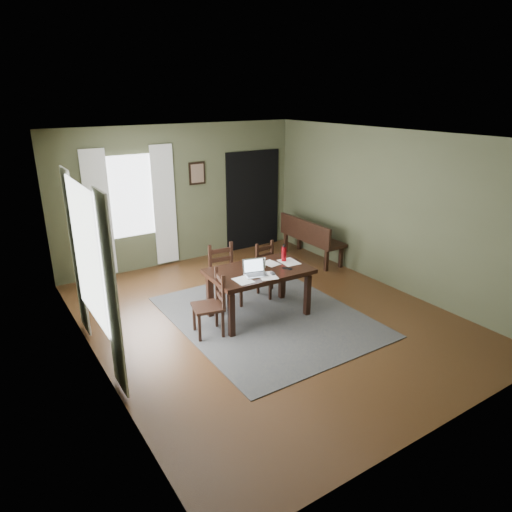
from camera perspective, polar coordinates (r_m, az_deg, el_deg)
ground at (r=7.08m, az=1.33°, el=-7.61°), size 5.00×6.00×0.01m
room_shell at (r=6.44m, az=1.46°, el=6.81°), size 5.02×6.02×2.71m
rug at (r=7.07m, az=1.33°, el=-7.53°), size 2.60×3.20×0.01m
dining_table at (r=6.82m, az=0.35°, el=-2.41°), size 1.55×0.97×0.76m
chair_end at (r=6.43m, az=-5.62°, el=-6.03°), size 0.49×0.49×0.94m
chair_back_left at (r=7.29m, az=-3.93°, el=-2.55°), size 0.47×0.47×0.99m
chair_back_right at (r=7.67m, az=1.68°, el=-1.74°), size 0.43×0.43×0.88m
bench at (r=9.28m, az=6.73°, el=2.52°), size 0.49×1.53×0.86m
laptop at (r=6.58m, az=-0.14°, el=-1.85°), size 0.38×0.33×0.22m
computer_mouse at (r=6.60m, az=2.08°, el=-2.19°), size 0.07×0.10×0.03m
tv_remote at (r=6.81m, az=3.90°, el=-1.55°), size 0.12×0.16×0.02m
drinking_glass at (r=6.83m, az=0.94°, el=-0.85°), size 0.09×0.09×0.15m
water_bottle at (r=7.09m, az=3.51°, el=0.31°), size 0.10×0.10×0.27m
paper_a at (r=6.39m, az=-1.60°, el=-3.07°), size 0.22×0.29×0.00m
paper_c at (r=7.02m, az=1.84°, el=-0.93°), size 0.24×0.30×0.00m
paper_d at (r=7.09m, az=4.16°, el=-0.75°), size 0.28×0.35×0.00m
paper_e at (r=6.55m, az=1.44°, el=-2.49°), size 0.32×0.37×0.00m
window_left at (r=5.78m, az=-20.45°, el=0.32°), size 0.01×1.30×1.70m
window_back at (r=8.73m, az=-15.34°, el=7.20°), size 1.00×0.01×1.50m
curtain_left_near at (r=5.12m, az=-17.65°, el=-4.82°), size 0.03×0.48×2.30m
curtain_left_far at (r=6.62m, az=-21.60°, el=0.32°), size 0.03×0.48×2.30m
curtain_back_left at (r=8.59m, az=-19.05°, el=4.91°), size 0.44×0.03×2.30m
curtain_back_right at (r=8.96m, az=-11.36°, el=6.18°), size 0.44×0.03×2.30m
framed_picture at (r=9.16m, az=-7.37°, el=10.22°), size 0.34×0.03×0.44m
doorway_back at (r=9.92m, az=-0.39°, el=6.99°), size 1.30×0.03×2.10m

